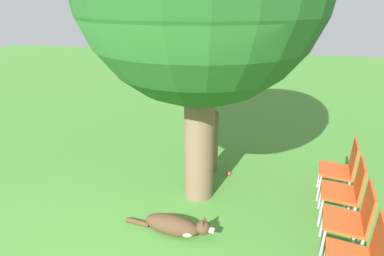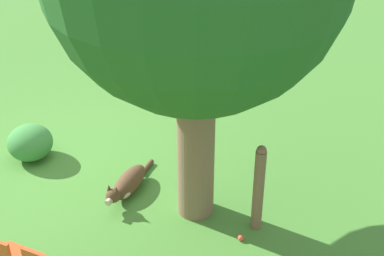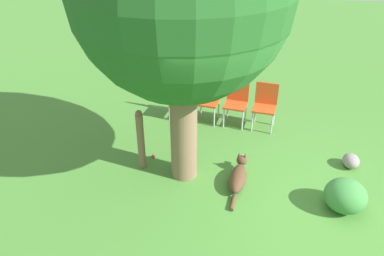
{
  "view_description": "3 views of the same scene",
  "coord_description": "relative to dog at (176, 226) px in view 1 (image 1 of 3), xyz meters",
  "views": [
    {
      "loc": [
        1.1,
        -2.37,
        2.67
      ],
      "look_at": [
        0.21,
        1.41,
        1.02
      ],
      "focal_mm": 28.0,
      "sensor_mm": 36.0,
      "label": 1
    },
    {
      "loc": [
        5.12,
        2.61,
        4.02
      ],
      "look_at": [
        0.34,
        1.27,
        1.12
      ],
      "focal_mm": 50.0,
      "sensor_mm": 36.0,
      "label": 2
    },
    {
      "loc": [
        -4.57,
        0.45,
        3.8
      ],
      "look_at": [
        0.27,
        1.17,
        0.93
      ],
      "focal_mm": 35.0,
      "sensor_mm": 36.0,
      "label": 3
    }
  ],
  "objects": [
    {
      "name": "ground_plane",
      "position": [
        -0.24,
        -0.42,
        -0.13
      ],
      "size": [
        30.0,
        30.0,
        0.0
      ],
      "primitive_type": "plane",
      "color": "#478433"
    },
    {
      "name": "red_chair_2",
      "position": [
        2.03,
        0.71,
        0.39
      ],
      "size": [
        0.48,
        0.5,
        0.9
      ],
      "rotation": [
        0.0,
        0.0,
        2.99
      ],
      "color": "#D14C1E",
      "rests_on": "ground_plane"
    },
    {
      "name": "red_chair_0",
      "position": [
        1.9,
        -0.42,
        0.39
      ],
      "size": [
        0.48,
        0.5,
        0.9
      ],
      "rotation": [
        0.0,
        0.0,
        2.99
      ],
      "color": "#D14C1E",
      "rests_on": "ground_plane"
    },
    {
      "name": "fence_post",
      "position": [
        0.2,
        1.63,
        0.42
      ],
      "size": [
        0.12,
        0.12,
        1.08
      ],
      "color": "brown",
      "rests_on": "ground_plane"
    },
    {
      "name": "tennis_ball",
      "position": [
        0.47,
        1.51,
        -0.1
      ],
      "size": [
        0.07,
        0.07,
        0.07
      ],
      "color": "#E54C33",
      "rests_on": "ground_plane"
    },
    {
      "name": "red_chair_3",
      "position": [
        2.09,
        1.27,
        0.39
      ],
      "size": [
        0.48,
        0.5,
        0.9
      ],
      "rotation": [
        0.0,
        0.0,
        2.99
      ],
      "color": "#D14C1E",
      "rests_on": "ground_plane"
    },
    {
      "name": "dog",
      "position": [
        0.0,
        0.0,
        0.0
      ],
      "size": [
        1.18,
        0.33,
        0.34
      ],
      "rotation": [
        0.0,
        0.0,
        6.18
      ],
      "color": "#513823",
      "rests_on": "ground_plane"
    },
    {
      "name": "red_chair_1",
      "position": [
        1.96,
        0.14,
        0.39
      ],
      "size": [
        0.48,
        0.5,
        0.9
      ],
      "rotation": [
        0.0,
        0.0,
        2.99
      ],
      "color": "#D14C1E",
      "rests_on": "ground_plane"
    }
  ]
}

